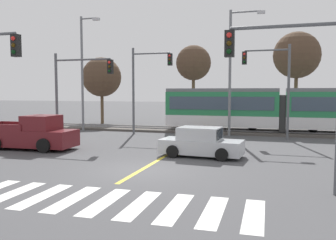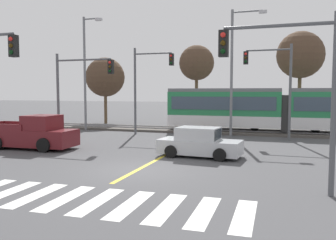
{
  "view_description": "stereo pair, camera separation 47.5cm",
  "coord_description": "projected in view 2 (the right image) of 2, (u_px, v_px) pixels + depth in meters",
  "views": [
    {
      "loc": [
        5.45,
        -13.91,
        3.33
      ],
      "look_at": [
        -0.9,
        6.95,
        1.6
      ],
      "focal_mm": 38.0,
      "sensor_mm": 36.0,
      "label": 1
    },
    {
      "loc": [
        5.9,
        -13.77,
        3.33
      ],
      "look_at": [
        -0.9,
        6.95,
        1.6
      ],
      "focal_mm": 38.0,
      "sensor_mm": 36.0,
      "label": 2
    }
  ],
  "objects": [
    {
      "name": "traffic_light_far_left",
      "position": [
        147.0,
        78.0,
        27.48
      ],
      "size": [
        3.25,
        0.38,
        6.73
      ],
      "color": "#515459",
      "rests_on": "ground"
    },
    {
      "name": "street_lamp_west",
      "position": [
        86.0,
        68.0,
        30.05
      ],
      "size": [
        1.78,
        0.28,
        9.6
      ],
      "color": "slate",
      "rests_on": "ground"
    },
    {
      "name": "traffic_light_near_right",
      "position": [
        292.0,
        74.0,
        11.46
      ],
      "size": [
        3.75,
        0.38,
        5.81
      ],
      "color": "#515459",
      "rests_on": "ground"
    },
    {
      "name": "crosswalk_stripe_2",
      "position": [
        8.0,
        192.0,
        11.78
      ],
      "size": [
        0.62,
        2.81,
        0.01
      ],
      "primitive_type": "cube",
      "rotation": [
        0.0,
        0.0,
        0.02
      ],
      "color": "silver",
      "rests_on": "ground"
    },
    {
      "name": "rail_near",
      "position": [
        208.0,
        130.0,
        29.06
      ],
      "size": [
        120.0,
        0.08,
        0.1
      ],
      "primitive_type": "cube",
      "color": "#939399",
      "rests_on": "track_bed"
    },
    {
      "name": "traffic_light_mid_left",
      "position": [
        77.0,
        83.0,
        23.49
      ],
      "size": [
        4.25,
        0.38,
        5.88
      ],
      "color": "#515459",
      "rests_on": "ground"
    },
    {
      "name": "street_lamp_centre",
      "position": [
        235.0,
        65.0,
        26.21
      ],
      "size": [
        2.55,
        0.28,
        9.33
      ],
      "color": "slate",
      "rests_on": "ground"
    },
    {
      "name": "crosswalk_stripe_9",
      "position": [
        244.0,
        216.0,
        9.55
      ],
      "size": [
        0.62,
        2.81,
        0.01
      ],
      "primitive_type": "cube",
      "rotation": [
        0.0,
        0.0,
        0.02
      ],
      "color": "silver",
      "rests_on": "ground"
    },
    {
      "name": "crosswalk_stripe_8",
      "position": [
        204.0,
        212.0,
        9.86
      ],
      "size": [
        0.62,
        2.81,
        0.01
      ],
      "primitive_type": "cube",
      "rotation": [
        0.0,
        0.0,
        0.02
      ],
      "color": "silver",
      "rests_on": "ground"
    },
    {
      "name": "pickup_truck",
      "position": [
        33.0,
        134.0,
        20.84
      ],
      "size": [
        5.48,
        2.4,
        1.98
      ],
      "color": "maroon",
      "rests_on": "ground"
    },
    {
      "name": "crosswalk_stripe_3",
      "position": [
        36.0,
        195.0,
        11.46
      ],
      "size": [
        0.62,
        2.81,
        0.01
      ],
      "primitive_type": "cube",
      "rotation": [
        0.0,
        0.0,
        0.02
      ],
      "color": "silver",
      "rests_on": "ground"
    },
    {
      "name": "crosswalk_stripe_7",
      "position": [
        166.0,
        208.0,
        10.18
      ],
      "size": [
        0.62,
        2.81,
        0.01
      ],
      "primitive_type": "cube",
      "rotation": [
        0.0,
        0.0,
        0.02
      ],
      "color": "silver",
      "rests_on": "ground"
    },
    {
      "name": "track_bed",
      "position": [
        210.0,
        131.0,
        29.76
      ],
      "size": [
        120.0,
        4.0,
        0.18
      ],
      "primitive_type": "cube",
      "color": "#4C4742",
      "rests_on": "ground"
    },
    {
      "name": "light_rail_tram",
      "position": [
        285.0,
        108.0,
        27.75
      ],
      "size": [
        18.5,
        2.64,
        3.43
      ],
      "color": "silver",
      "rests_on": "track_bed"
    },
    {
      "name": "bare_tree_far_west",
      "position": [
        105.0,
        77.0,
        37.18
      ],
      "size": [
        4.09,
        4.09,
        6.91
      ],
      "color": "brown",
      "rests_on": "ground"
    },
    {
      "name": "rail_far",
      "position": [
        211.0,
        128.0,
        30.43
      ],
      "size": [
        120.0,
        0.08,
        0.1
      ],
      "primitive_type": "cube",
      "color": "#939399",
      "rests_on": "track_bed"
    },
    {
      "name": "bare_tree_west",
      "position": [
        197.0,
        63.0,
        35.5
      ],
      "size": [
        3.5,
        3.5,
        7.98
      ],
      "color": "brown",
      "rests_on": "ground"
    },
    {
      "name": "bare_tree_east",
      "position": [
        300.0,
        55.0,
        31.91
      ],
      "size": [
        4.2,
        4.2,
        8.75
      ],
      "color": "brown",
      "rests_on": "ground"
    },
    {
      "name": "crosswalk_stripe_4",
      "position": [
        66.0,
        198.0,
        11.14
      ],
      "size": [
        0.62,
        2.81,
        0.01
      ],
      "primitive_type": "cube",
      "rotation": [
        0.0,
        0.0,
        0.02
      ],
      "color": "silver",
      "rests_on": "ground"
    },
    {
      "name": "crosswalk_stripe_6",
      "position": [
        131.0,
        205.0,
        10.5
      ],
      "size": [
        0.62,
        2.81,
        0.01
      ],
      "primitive_type": "cube",
      "rotation": [
        0.0,
        0.0,
        0.02
      ],
      "color": "silver",
      "rests_on": "ground"
    },
    {
      "name": "lane_centre_line",
      "position": [
        175.0,
        150.0,
        20.37
      ],
      "size": [
        0.2,
        15.83,
        0.01
      ],
      "primitive_type": "cube",
      "color": "gold",
      "rests_on": "ground"
    },
    {
      "name": "ground_plane",
      "position": [
        137.0,
        170.0,
        15.14
      ],
      "size": [
        200.0,
        200.0,
        0.0
      ],
      "primitive_type": "plane",
      "color": "#474749"
    },
    {
      "name": "sedan_crossing",
      "position": [
        200.0,
        143.0,
        18.25
      ],
      "size": [
        4.32,
        2.15,
        1.52
      ],
      "color": "#B7BABF",
      "rests_on": "ground"
    },
    {
      "name": "traffic_light_far_right",
      "position": [
        275.0,
        78.0,
        24.38
      ],
      "size": [
        3.25,
        0.38,
        6.57
      ],
      "color": "#515459",
      "rests_on": "ground"
    },
    {
      "name": "crosswalk_stripe_5",
      "position": [
        97.0,
        201.0,
        10.82
      ],
      "size": [
        0.62,
        2.81,
        0.01
      ],
      "primitive_type": "cube",
      "rotation": [
        0.0,
        0.0,
        0.02
      ],
      "color": "silver",
      "rests_on": "ground"
    }
  ]
}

